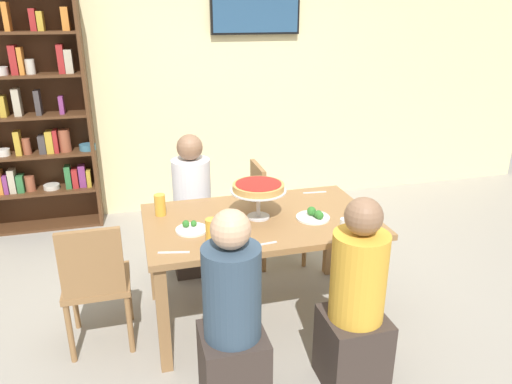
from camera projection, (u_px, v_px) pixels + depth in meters
name	position (u px, v px, depth m)	size (l,w,h in m)	color
ground_plane	(260.00, 313.00, 3.44)	(12.00, 12.00, 0.00)	gray
rear_partition	(203.00, 75.00, 4.92)	(8.00, 0.12, 2.80)	beige
dining_table	(260.00, 231.00, 3.21)	(1.51, 0.92, 0.74)	olive
bookshelf	(27.00, 116.00, 4.44)	(1.11, 0.30, 2.21)	#4C2D19
television	(256.00, 7.00, 4.74)	(0.91, 0.05, 0.52)	black
diner_near_left	(233.00, 327.00, 2.49)	(0.34, 0.34, 1.15)	#382D28
diner_near_right	(356.00, 310.00, 2.63)	(0.34, 0.34, 1.15)	#382D28
diner_far_left	(193.00, 215.00, 3.86)	(0.34, 0.34, 1.15)	#382D28
chair_far_right	(271.00, 208.00, 3.99)	(0.40, 0.40, 0.87)	olive
chair_head_west	(96.00, 280.00, 2.93)	(0.40, 0.40, 0.87)	olive
deep_dish_pizza_stand	(258.00, 189.00, 3.12)	(0.37, 0.37, 0.24)	silver
salad_plate_near_diner	(191.00, 228.00, 3.00)	(0.20, 0.20, 0.06)	white
salad_plate_far_diner	(314.00, 216.00, 3.16)	(0.22, 0.22, 0.07)	white
beer_glass_amber_tall	(212.00, 232.00, 2.80)	(0.08, 0.08, 0.16)	gold
beer_glass_amber_short	(160.00, 205.00, 3.20)	(0.07, 0.07, 0.15)	gold
water_glass_clear_near	(345.00, 226.00, 2.94)	(0.06, 0.06, 0.10)	white
water_glass_clear_far	(254.00, 193.00, 3.45)	(0.06, 0.06, 0.12)	white
cutlery_fork_near	(262.00, 244.00, 2.82)	(0.18, 0.02, 0.01)	silver
cutlery_knife_near	(315.00, 192.00, 3.62)	(0.18, 0.02, 0.01)	silver
cutlery_fork_far	(174.00, 252.00, 2.72)	(0.18, 0.02, 0.01)	silver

